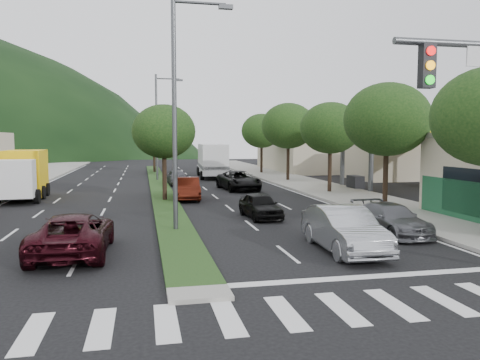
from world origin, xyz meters
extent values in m
plane|color=black|center=(0.00, 0.00, 0.00)|extent=(160.00, 160.00, 0.00)
cube|color=gray|center=(12.50, 25.00, 0.07)|extent=(5.00, 90.00, 0.15)
cube|color=#1F3E16|center=(0.00, 28.00, 0.06)|extent=(1.60, 56.00, 0.12)
cube|color=silver|center=(0.00, -2.00, 0.01)|extent=(19.00, 2.20, 0.01)
cube|color=black|center=(5.40, -1.65, 5.70)|extent=(0.35, 0.25, 1.05)
cube|color=silver|center=(19.00, 22.00, 5.00)|extent=(12.00, 8.00, 0.50)
cube|color=yellow|center=(19.00, 22.00, 4.65)|extent=(12.20, 8.20, 0.50)
cylinder|color=#47494C|center=(15.00, 19.50, 2.30)|extent=(0.36, 0.36, 4.60)
cylinder|color=#47494C|center=(23.00, 19.50, 2.30)|extent=(0.36, 0.36, 4.60)
cylinder|color=#47494C|center=(15.00, 24.50, 2.30)|extent=(0.36, 0.36, 4.60)
cylinder|color=#47494C|center=(23.00, 24.50, 2.30)|extent=(0.36, 0.36, 4.60)
cube|color=black|center=(15.00, 22.00, 0.55)|extent=(0.80, 1.60, 1.10)
cube|color=black|center=(23.00, 22.00, 0.55)|extent=(0.80, 1.60, 1.10)
cube|color=beige|center=(19.50, 44.00, 2.60)|extent=(10.00, 16.00, 5.20)
cylinder|color=black|center=(12.00, 12.00, 2.05)|extent=(0.28, 0.28, 3.81)
ellipsoid|color=black|center=(12.00, 12.00, 5.05)|extent=(4.80, 4.80, 4.08)
cylinder|color=black|center=(12.00, 20.00, 1.94)|extent=(0.28, 0.28, 3.58)
ellipsoid|color=black|center=(12.00, 20.00, 4.76)|extent=(4.40, 4.40, 3.74)
cylinder|color=black|center=(12.00, 30.00, 2.11)|extent=(0.28, 0.28, 3.92)
ellipsoid|color=black|center=(12.00, 30.00, 5.19)|extent=(5.00, 5.00, 4.25)
cylinder|color=black|center=(12.00, 40.00, 2.00)|extent=(0.28, 0.28, 3.70)
ellipsoid|color=black|center=(12.00, 40.00, 4.90)|extent=(4.60, 4.60, 3.91)
cylinder|color=black|center=(0.00, 18.00, 1.80)|extent=(0.28, 0.28, 3.36)
ellipsoid|color=black|center=(0.00, 18.00, 4.44)|extent=(4.00, 4.00, 3.40)
cylinder|color=black|center=(0.00, 44.00, 2.02)|extent=(0.28, 0.28, 3.81)
ellipsoid|color=black|center=(0.00, 44.00, 5.02)|extent=(4.80, 4.80, 4.08)
cylinder|color=#47494C|center=(0.00, 8.00, 5.00)|extent=(0.20, 0.20, 10.00)
cylinder|color=#47494C|center=(1.10, 8.00, 9.60)|extent=(2.20, 0.12, 0.12)
cube|color=#47494C|center=(2.20, 8.00, 9.50)|extent=(0.60, 0.25, 0.18)
cylinder|color=#47494C|center=(0.00, 33.00, 5.00)|extent=(0.20, 0.20, 10.00)
cylinder|color=#47494C|center=(1.10, 33.00, 9.60)|extent=(2.20, 0.12, 0.12)
cube|color=#47494C|center=(2.20, 33.00, 9.50)|extent=(0.60, 0.25, 0.18)
imported|color=#A3A5AA|center=(5.57, 3.23, 0.79)|extent=(1.80, 4.83, 1.58)
imported|color=black|center=(-3.70, 4.69, 0.72)|extent=(2.50, 5.23, 1.44)
imported|color=black|center=(4.40, 10.61, 0.63)|extent=(1.74, 3.80, 1.26)
imported|color=#545559|center=(8.75, 5.61, 0.63)|extent=(1.95, 4.44, 1.27)
imported|color=#54190E|center=(1.50, 18.64, 0.72)|extent=(1.72, 4.43, 1.44)
imported|color=black|center=(5.97, 23.64, 0.74)|extent=(3.02, 5.55, 1.48)
imported|color=#4A494E|center=(1.57, 28.64, 0.66)|extent=(1.79, 3.95, 1.31)
cube|color=white|center=(-8.84, 18.06, 1.58)|extent=(2.25, 1.70, 2.28)
cube|color=yellow|center=(-9.04, 21.72, 1.68)|extent=(2.50, 4.27, 3.07)
cube|color=black|center=(-9.00, 20.92, 0.45)|extent=(2.29, 5.84, 0.30)
cylinder|color=black|center=(-7.73, 18.54, 0.45)|extent=(0.34, 0.91, 0.89)
cylinder|color=black|center=(-7.85, 20.69, 0.45)|extent=(0.34, 0.91, 0.89)
cylinder|color=black|center=(-10.12, 20.57, 0.45)|extent=(0.34, 0.91, 0.89)
cylinder|color=black|center=(-7.95, 22.65, 0.45)|extent=(0.34, 0.91, 0.89)
cylinder|color=black|center=(-10.23, 22.52, 0.45)|extent=(0.34, 0.91, 0.89)
cube|color=silver|center=(5.74, 36.14, 1.94)|extent=(3.06, 9.09, 2.98)
cube|color=#5A5B5F|center=(5.74, 36.14, 1.19)|extent=(3.12, 9.09, 0.35)
cylinder|color=black|center=(4.73, 39.79, 0.45)|extent=(0.41, 0.92, 0.89)
cylinder|color=black|center=(7.21, 39.63, 0.45)|extent=(0.41, 0.92, 0.89)
cylinder|color=black|center=(4.66, 38.72, 0.45)|extent=(0.41, 0.92, 0.89)
cylinder|color=black|center=(7.14, 38.56, 0.45)|extent=(0.41, 0.92, 0.89)
cylinder|color=black|center=(4.29, 33.01, 0.45)|extent=(0.41, 0.92, 0.89)
cylinder|color=black|center=(6.77, 32.84, 0.45)|extent=(0.41, 0.92, 0.89)
camera|label=1|loc=(-1.34, -11.92, 3.95)|focal=35.00mm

